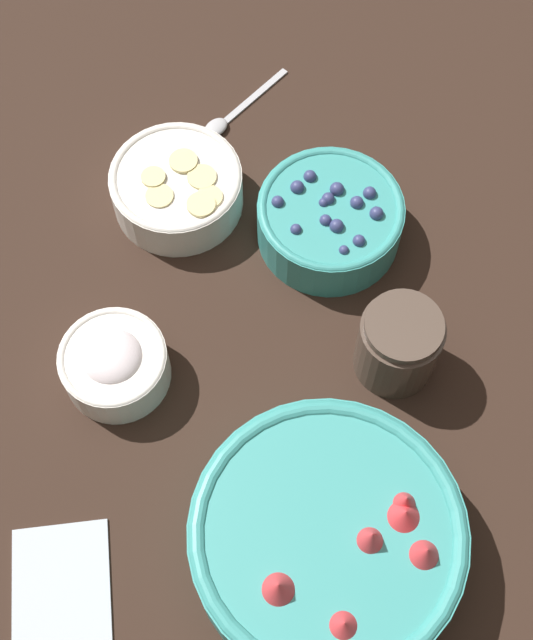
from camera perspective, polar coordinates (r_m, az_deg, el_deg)
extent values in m
plane|color=black|center=(0.93, -3.93, -2.52)|extent=(4.00, 4.00, 0.00)
cylinder|color=teal|center=(0.83, 3.67, -13.98)|extent=(0.25, 0.25, 0.07)
torus|color=teal|center=(0.80, 3.80, -13.53)|extent=(0.25, 0.25, 0.02)
cylinder|color=red|center=(0.81, 3.75, -13.69)|extent=(0.20, 0.20, 0.02)
cone|color=red|center=(0.78, 4.97, -18.85)|extent=(0.03, 0.03, 0.02)
cone|color=red|center=(0.80, 8.82, -12.22)|extent=(0.04, 0.04, 0.02)
cone|color=red|center=(0.78, 0.77, -16.75)|extent=(0.04, 0.04, 0.03)
cone|color=red|center=(0.79, 6.72, -13.68)|extent=(0.04, 0.04, 0.03)
cone|color=red|center=(0.79, 10.15, -14.46)|extent=(0.04, 0.04, 0.03)
cone|color=red|center=(0.80, 8.88, -11.38)|extent=(0.03, 0.03, 0.02)
cylinder|color=teal|center=(0.97, 4.05, 6.32)|extent=(0.16, 0.16, 0.06)
torus|color=teal|center=(0.95, 4.15, 7.12)|extent=(0.16, 0.16, 0.01)
cylinder|color=navy|center=(0.96, 4.12, 6.85)|extent=(0.13, 0.13, 0.02)
sphere|color=navy|center=(0.95, 5.80, 7.48)|extent=(0.01, 0.01, 0.01)
sphere|color=navy|center=(0.96, 1.98, 8.49)|extent=(0.02, 0.02, 0.02)
sphere|color=navy|center=(0.93, 1.89, 5.82)|extent=(0.01, 0.01, 0.01)
sphere|color=navy|center=(0.96, 6.61, 8.07)|extent=(0.01, 0.01, 0.01)
sphere|color=navy|center=(0.92, 4.97, 4.47)|extent=(0.01, 0.01, 0.01)
sphere|color=navy|center=(0.95, 0.72, 7.57)|extent=(0.01, 0.01, 0.01)
sphere|color=navy|center=(0.95, 3.97, 7.74)|extent=(0.01, 0.01, 0.01)
sphere|color=navy|center=(0.94, 3.80, 6.38)|extent=(0.01, 0.01, 0.01)
sphere|color=navy|center=(0.97, 2.80, 9.16)|extent=(0.01, 0.01, 0.01)
sphere|color=navy|center=(0.96, 4.53, 8.34)|extent=(0.02, 0.02, 0.02)
sphere|color=navy|center=(0.95, 3.66, 7.50)|extent=(0.01, 0.01, 0.01)
sphere|color=navy|center=(0.95, 7.05, 6.78)|extent=(0.02, 0.02, 0.02)
sphere|color=navy|center=(0.93, 5.94, 5.06)|extent=(0.01, 0.01, 0.01)
sphere|color=navy|center=(0.93, 4.51, 6.01)|extent=(0.02, 0.02, 0.02)
cylinder|color=silver|center=(1.00, -5.74, 8.33)|extent=(0.15, 0.15, 0.05)
torus|color=silver|center=(0.98, -5.86, 9.07)|extent=(0.15, 0.15, 0.01)
cylinder|color=beige|center=(0.99, -5.82, 8.82)|extent=(0.12, 0.12, 0.02)
cylinder|color=beige|center=(0.97, -6.86, 7.86)|extent=(0.03, 0.03, 0.00)
cylinder|color=beige|center=(0.96, -3.67, 7.84)|extent=(0.03, 0.03, 0.01)
cylinder|color=beige|center=(0.98, -4.15, 9.09)|extent=(0.03, 0.03, 0.01)
cylinder|color=beige|center=(0.98, -7.25, 9.03)|extent=(0.03, 0.03, 0.01)
cylinder|color=beige|center=(0.99, -5.34, 10.05)|extent=(0.03, 0.03, 0.01)
cylinder|color=beige|center=(0.95, -4.20, 7.34)|extent=(0.03, 0.03, 0.01)
cylinder|color=silver|center=(0.91, -9.64, -2.91)|extent=(0.11, 0.11, 0.05)
torus|color=silver|center=(0.89, -9.86, -2.35)|extent=(0.11, 0.11, 0.01)
cylinder|color=silver|center=(0.89, -9.79, -2.54)|extent=(0.09, 0.09, 0.01)
ellipsoid|color=silver|center=(0.89, -9.86, -2.35)|extent=(0.06, 0.06, 0.03)
cylinder|color=#4C3D33|center=(0.89, 8.40, -1.65)|extent=(0.08, 0.08, 0.08)
cylinder|color=#472819|center=(0.90, 8.35, -1.81)|extent=(0.07, 0.07, 0.06)
cylinder|color=#4C3D33|center=(0.85, 8.80, -0.41)|extent=(0.08, 0.08, 0.01)
cube|color=#B2BCC6|center=(0.88, -13.02, -16.75)|extent=(0.16, 0.14, 0.01)
cube|color=#B2B2B7|center=(1.10, -0.77, 14.15)|extent=(0.04, 0.11, 0.01)
ellipsoid|color=#B2B2B7|center=(1.07, -3.27, 12.19)|extent=(0.03, 0.04, 0.01)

